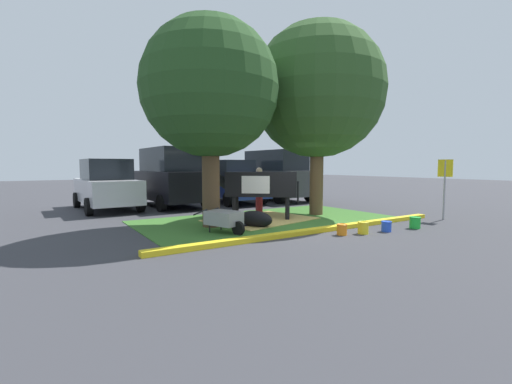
{
  "coord_description": "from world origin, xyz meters",
  "views": [
    {
      "loc": [
        -6.34,
        -7.54,
        1.78
      ],
      "look_at": [
        -0.26,
        1.91,
        0.9
      ],
      "focal_mm": 24.08,
      "sensor_mm": 36.0,
      "label": 1
    }
  ],
  "objects_px": {
    "parking_sign": "(445,177)",
    "bucket_blue": "(386,226)",
    "wheelbarrow": "(224,219)",
    "cow_holstein": "(258,185)",
    "suv_black": "(170,177)",
    "suv_dark_grey": "(276,175)",
    "person_handler": "(259,189)",
    "bucket_yellow": "(363,228)",
    "shade_tree_right": "(318,91)",
    "sedan_silver": "(107,185)",
    "calf_lying": "(254,219)",
    "bucket_orange": "(342,229)",
    "sedan_blue": "(229,182)",
    "bucket_green": "(415,222)",
    "shade_tree_left": "(210,89)"
  },
  "relations": [
    {
      "from": "parking_sign",
      "to": "bucket_blue",
      "type": "bearing_deg",
      "value": -175.25
    },
    {
      "from": "parking_sign",
      "to": "wheelbarrow",
      "type": "bearing_deg",
      "value": 164.99
    },
    {
      "from": "cow_holstein",
      "to": "wheelbarrow",
      "type": "relative_size",
      "value": 1.67
    },
    {
      "from": "suv_black",
      "to": "suv_dark_grey",
      "type": "height_order",
      "value": "same"
    },
    {
      "from": "person_handler",
      "to": "suv_black",
      "type": "xyz_separation_m",
      "value": [
        -2.06,
        3.88,
        0.35
      ]
    },
    {
      "from": "cow_holstein",
      "to": "suv_black",
      "type": "bearing_deg",
      "value": 103.73
    },
    {
      "from": "bucket_yellow",
      "to": "bucket_blue",
      "type": "bearing_deg",
      "value": -9.85
    },
    {
      "from": "person_handler",
      "to": "wheelbarrow",
      "type": "relative_size",
      "value": 1.06
    },
    {
      "from": "shade_tree_right",
      "to": "sedan_silver",
      "type": "xyz_separation_m",
      "value": [
        -6.06,
        5.61,
        -3.37
      ]
    },
    {
      "from": "shade_tree_right",
      "to": "calf_lying",
      "type": "distance_m",
      "value": 5.29
    },
    {
      "from": "bucket_orange",
      "to": "sedan_blue",
      "type": "bearing_deg",
      "value": 81.66
    },
    {
      "from": "bucket_green",
      "to": "sedan_blue",
      "type": "height_order",
      "value": "sedan_blue"
    },
    {
      "from": "sedan_silver",
      "to": "bucket_yellow",
      "type": "bearing_deg",
      "value": -61.84
    },
    {
      "from": "bucket_yellow",
      "to": "suv_dark_grey",
      "type": "xyz_separation_m",
      "value": [
        3.2,
        8.28,
        1.1
      ]
    },
    {
      "from": "cow_holstein",
      "to": "sedan_silver",
      "type": "distance_m",
      "value": 6.51
    },
    {
      "from": "bucket_blue",
      "to": "sedan_blue",
      "type": "xyz_separation_m",
      "value": [
        -0.14,
        8.6,
        0.84
      ]
    },
    {
      "from": "bucket_blue",
      "to": "bucket_yellow",
      "type": "bearing_deg",
      "value": 170.15
    },
    {
      "from": "wheelbarrow",
      "to": "suv_black",
      "type": "relative_size",
      "value": 0.34
    },
    {
      "from": "wheelbarrow",
      "to": "bucket_blue",
      "type": "bearing_deg",
      "value": -29.99
    },
    {
      "from": "shade_tree_left",
      "to": "bucket_green",
      "type": "xyz_separation_m",
      "value": [
        4.74,
        -3.31,
        -3.74
      ]
    },
    {
      "from": "bucket_blue",
      "to": "suv_dark_grey",
      "type": "bearing_deg",
      "value": 73.86
    },
    {
      "from": "bucket_blue",
      "to": "bucket_green",
      "type": "relative_size",
      "value": 0.85
    },
    {
      "from": "person_handler",
      "to": "parking_sign",
      "type": "distance_m",
      "value": 6.23
    },
    {
      "from": "sedan_blue",
      "to": "bucket_blue",
      "type": "bearing_deg",
      "value": -89.09
    },
    {
      "from": "sedan_blue",
      "to": "bucket_orange",
      "type": "bearing_deg",
      "value": -98.34
    },
    {
      "from": "parking_sign",
      "to": "suv_dark_grey",
      "type": "bearing_deg",
      "value": 96.1
    },
    {
      "from": "parking_sign",
      "to": "suv_black",
      "type": "height_order",
      "value": "suv_black"
    },
    {
      "from": "shade_tree_right",
      "to": "sedan_blue",
      "type": "height_order",
      "value": "shade_tree_right"
    },
    {
      "from": "sedan_silver",
      "to": "suv_black",
      "type": "relative_size",
      "value": 0.96
    },
    {
      "from": "shade_tree_left",
      "to": "sedan_blue",
      "type": "height_order",
      "value": "shade_tree_left"
    },
    {
      "from": "shade_tree_left",
      "to": "bucket_green",
      "type": "distance_m",
      "value": 6.88
    },
    {
      "from": "bucket_orange",
      "to": "bucket_blue",
      "type": "distance_m",
      "value": 1.39
    },
    {
      "from": "shade_tree_left",
      "to": "bucket_blue",
      "type": "distance_m",
      "value": 6.13
    },
    {
      "from": "calf_lying",
      "to": "sedan_silver",
      "type": "bearing_deg",
      "value": 113.71
    },
    {
      "from": "shade_tree_right",
      "to": "bucket_orange",
      "type": "height_order",
      "value": "shade_tree_right"
    },
    {
      "from": "bucket_blue",
      "to": "sedan_blue",
      "type": "bearing_deg",
      "value": 90.91
    },
    {
      "from": "bucket_orange",
      "to": "bucket_green",
      "type": "relative_size",
      "value": 0.86
    },
    {
      "from": "bucket_blue",
      "to": "calf_lying",
      "type": "bearing_deg",
      "value": 136.99
    },
    {
      "from": "suv_black",
      "to": "shade_tree_right",
      "type": "bearing_deg",
      "value": -56.72
    },
    {
      "from": "shade_tree_left",
      "to": "suv_black",
      "type": "height_order",
      "value": "shade_tree_left"
    },
    {
      "from": "shade_tree_right",
      "to": "sedan_blue",
      "type": "bearing_deg",
      "value": 97.57
    },
    {
      "from": "parking_sign",
      "to": "sedan_silver",
      "type": "distance_m",
      "value": 12.38
    },
    {
      "from": "cow_holstein",
      "to": "person_handler",
      "type": "distance_m",
      "value": 1.46
    },
    {
      "from": "shade_tree_right",
      "to": "wheelbarrow",
      "type": "xyz_separation_m",
      "value": [
        -4.32,
        -1.19,
        -3.97
      ]
    },
    {
      "from": "parking_sign",
      "to": "shade_tree_left",
      "type": "bearing_deg",
      "value": 157.43
    },
    {
      "from": "suv_black",
      "to": "bucket_green",
      "type": "bearing_deg",
      "value": -65.48
    },
    {
      "from": "wheelbarrow",
      "to": "suv_black",
      "type": "bearing_deg",
      "value": 83.14
    },
    {
      "from": "shade_tree_left",
      "to": "calf_lying",
      "type": "xyz_separation_m",
      "value": [
        1.02,
        -0.7,
        -3.67
      ]
    },
    {
      "from": "calf_lying",
      "to": "bucket_orange",
      "type": "height_order",
      "value": "calf_lying"
    },
    {
      "from": "sedan_blue",
      "to": "suv_dark_grey",
      "type": "height_order",
      "value": "suv_dark_grey"
    }
  ]
}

